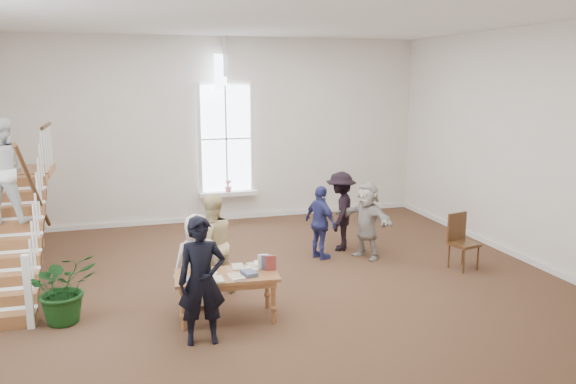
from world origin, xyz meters
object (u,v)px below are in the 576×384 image
object	(u,v)px
woman_cluster_a	(321,223)
side_chair	(461,238)
police_officer	(202,281)
woman_cluster_c	(367,220)
library_table	(227,279)
floor_plant	(64,288)
woman_cluster_b	(341,211)
elderly_woman	(197,261)
person_yellow	(211,244)

from	to	relation	value
woman_cluster_a	side_chair	distance (m)	2.66
woman_cluster_a	side_chair	bearing A→B (deg)	-139.06
police_officer	woman_cluster_c	size ratio (longest dim) A/B	1.15
woman_cluster_c	side_chair	world-z (taller)	woman_cluster_c
woman_cluster_c	library_table	bearing A→B (deg)	-81.81
library_table	woman_cluster_c	distance (m)	3.82
woman_cluster_c	floor_plant	size ratio (longest dim) A/B	1.45
woman_cluster_b	elderly_woman	bearing A→B (deg)	-28.24
person_yellow	side_chair	size ratio (longest dim) A/B	1.61
floor_plant	side_chair	bearing A→B (deg)	3.60
police_officer	elderly_woman	bearing A→B (deg)	89.30
person_yellow	library_table	bearing A→B (deg)	80.32
library_table	woman_cluster_a	size ratio (longest dim) A/B	1.06
police_officer	floor_plant	bearing A→B (deg)	150.35
side_chair	police_officer	bearing A→B (deg)	-175.19
woman_cluster_b	woman_cluster_c	distance (m)	0.72
elderly_woman	woman_cluster_a	xyz separation A→B (m)	(2.64, 1.69, -0.01)
woman_cluster_a	woman_cluster_c	xyz separation A→B (m)	(0.90, -0.20, 0.03)
elderly_woman	woman_cluster_a	bearing A→B (deg)	-153.97
library_table	police_officer	bearing A→B (deg)	-119.93
police_officer	woman_cluster_c	world-z (taller)	police_officer
woman_cluster_a	library_table	bearing A→B (deg)	114.59
police_officer	person_yellow	world-z (taller)	police_officer
police_officer	side_chair	distance (m)	5.35
police_officer	floor_plant	distance (m)	2.25
woman_cluster_c	elderly_woman	bearing A→B (deg)	-92.25
person_yellow	elderly_woman	bearing A→B (deg)	46.72
woman_cluster_a	woman_cluster_c	bearing A→B (deg)	-122.94
elderly_woman	side_chair	bearing A→B (deg)	178.20
woman_cluster_c	person_yellow	bearing A→B (deg)	-98.08
library_table	police_officer	size ratio (longest dim) A/B	0.89
library_table	floor_plant	xyz separation A→B (m)	(-2.31, 0.58, -0.09)
elderly_woman	woman_cluster_b	size ratio (longest dim) A/B	0.90
woman_cluster_a	woman_cluster_c	size ratio (longest dim) A/B	0.96
woman_cluster_a	woman_cluster_c	distance (m)	0.92
floor_plant	woman_cluster_c	bearing A→B (deg)	15.36
person_yellow	woman_cluster_b	xyz separation A→B (m)	(2.94, 1.64, -0.02)
floor_plant	elderly_woman	bearing A→B (deg)	0.59
police_officer	side_chair	xyz separation A→B (m)	(5.08, 1.67, -0.29)
library_table	police_officer	world-z (taller)	police_officer
library_table	woman_cluster_a	bearing A→B (deg)	49.93
elderly_woman	person_yellow	size ratio (longest dim) A/B	0.88
library_table	elderly_woman	size ratio (longest dim) A/B	1.05
woman_cluster_c	floor_plant	distance (m)	5.71
library_table	woman_cluster_b	size ratio (longest dim) A/B	0.95
library_table	woman_cluster_b	xyz separation A→B (m)	(2.89, 2.74, 0.20)
woman_cluster_c	floor_plant	bearing A→B (deg)	-99.70
police_officer	woman_cluster_b	xyz separation A→B (m)	(3.34, 3.39, -0.06)
person_yellow	woman_cluster_b	world-z (taller)	person_yellow
side_chair	person_yellow	bearing A→B (deg)	165.62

